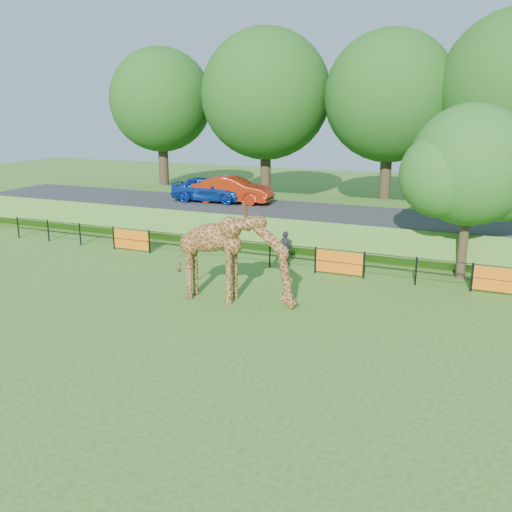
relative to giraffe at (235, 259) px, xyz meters
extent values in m
plane|color=#326118|center=(-0.54, -3.50, -1.57)|extent=(90.00, 90.00, 0.00)
cube|color=#326118|center=(-0.54, 12.00, -0.92)|extent=(40.00, 9.00, 1.30)
cube|color=#2B2B2E|center=(-0.54, 10.50, -0.21)|extent=(40.00, 5.00, 0.12)
imported|color=#1645B9|center=(-6.83, 10.93, 0.56)|extent=(4.30, 1.99, 1.43)
imported|color=red|center=(-5.44, 11.12, 0.57)|extent=(4.49, 1.86, 1.45)
imported|color=black|center=(-0.14, 5.29, -0.84)|extent=(0.59, 0.44, 1.45)
cylinder|color=#2F2315|center=(6.96, 6.10, 0.03)|extent=(0.36, 0.36, 3.20)
sphere|color=#215A19|center=(6.96, 6.10, 2.90)|extent=(4.60, 4.60, 4.60)
sphere|color=#215A19|center=(8.11, 6.79, 2.44)|extent=(3.45, 3.45, 3.45)
sphere|color=#215A19|center=(6.04, 5.41, 2.55)|extent=(3.22, 3.22, 3.22)
cylinder|color=#2F2315|center=(-14.54, 18.50, 0.93)|extent=(0.70, 0.70, 5.00)
sphere|color=#1F4B14|center=(-14.54, 18.50, 5.41)|extent=(7.20, 7.20, 7.20)
cylinder|color=#2F2315|center=(-6.54, 18.50, 0.93)|extent=(0.70, 0.70, 5.00)
sphere|color=#1F4B14|center=(-6.54, 18.50, 5.74)|extent=(8.40, 8.40, 8.40)
cylinder|color=#2F2315|center=(1.46, 18.50, 0.93)|extent=(0.70, 0.70, 5.00)
sphere|color=#1F4B14|center=(1.46, 18.50, 5.58)|extent=(7.80, 7.80, 7.80)
cylinder|color=#2F2315|center=(8.46, 18.50, 0.93)|extent=(0.70, 0.70, 5.00)
camera|label=1|loc=(8.13, -16.97, 5.10)|focal=40.00mm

